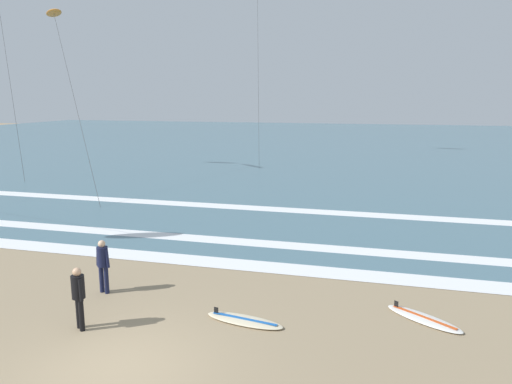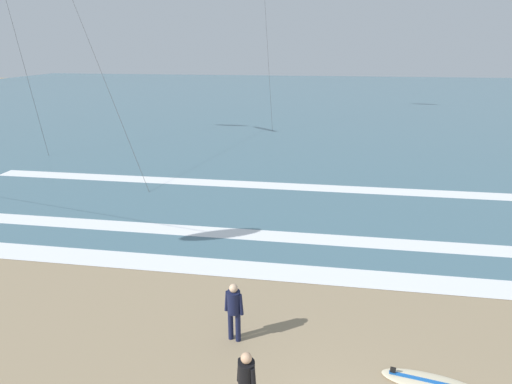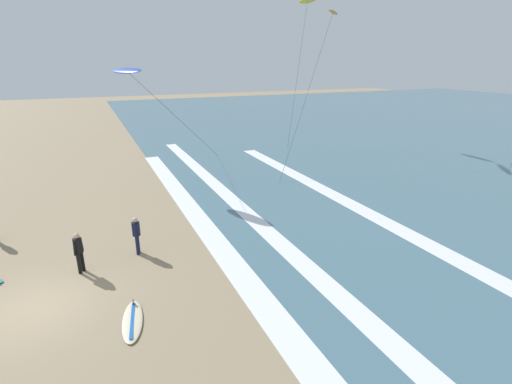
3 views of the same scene
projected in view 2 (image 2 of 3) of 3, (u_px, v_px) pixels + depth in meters
ocean_surface at (320, 99)px, 53.92m from camera, size 140.00×90.00×0.01m
wave_foam_shoreline at (359, 278)px, 12.42m from camera, size 40.21×1.06×0.01m
wave_foam_mid_break at (302, 238)px, 15.01m from camera, size 45.39×0.90×0.01m
wave_foam_outer_break at (349, 189)px, 20.10m from camera, size 38.84×1.04×0.01m
surfer_left_far at (247, 381)px, 7.44m from camera, size 0.46×0.38×1.60m
surfer_background_far at (234, 307)px, 9.52m from camera, size 0.51×0.32×1.60m
surfboard_near_water at (432, 383)px, 8.51m from camera, size 2.17×0.93×0.25m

